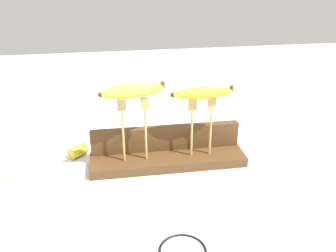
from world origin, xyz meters
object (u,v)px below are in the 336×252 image
at_px(fork_stand_right, 202,122).
at_px(banana_raised_right, 203,93).
at_px(fork_stand_left, 134,124).
at_px(banana_chunk_near, 78,151).
at_px(wire_coil, 183,250).
at_px(banana_raised_left, 133,91).

relative_size(fork_stand_right, banana_raised_right, 0.98).
xyz_separation_m(fork_stand_left, banana_raised_right, (0.20, -0.00, 0.08)).
height_order(banana_chunk_near, wire_coil, banana_chunk_near).
bearing_deg(wire_coil, fork_stand_left, 100.91).
bearing_deg(wire_coil, banana_raised_right, 70.70).
distance_m(banana_raised_left, banana_chunk_near, 0.31).
relative_size(banana_raised_left, banana_raised_right, 1.02).
bearing_deg(banana_chunk_near, fork_stand_right, -15.49).
distance_m(banana_raised_left, wire_coil, 0.45).
height_order(fork_stand_left, banana_raised_right, banana_raised_right).
bearing_deg(wire_coil, banana_chunk_near, 117.53).
relative_size(fork_stand_left, banana_chunk_near, 2.88).
height_order(fork_stand_left, wire_coil, fork_stand_left).
distance_m(fork_stand_right, banana_raised_right, 0.09).
distance_m(fork_stand_left, wire_coil, 0.40).
bearing_deg(wire_coil, banana_raised_left, 100.92).
xyz_separation_m(fork_stand_left, fork_stand_right, (0.20, -0.00, -0.01)).
xyz_separation_m(banana_raised_right, wire_coil, (-0.13, -0.37, -0.23)).
height_order(fork_stand_left, banana_raised_left, banana_raised_left).
bearing_deg(fork_stand_right, wire_coil, -109.31).
bearing_deg(banana_raised_right, fork_stand_left, 180.00).
height_order(fork_stand_right, wire_coil, fork_stand_right).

